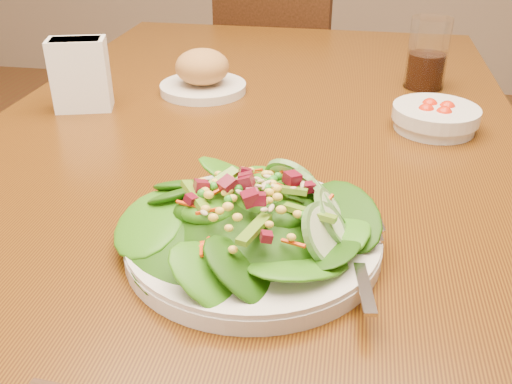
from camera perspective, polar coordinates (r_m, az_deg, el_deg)
dining_table at (r=1.01m, az=-0.36°, el=1.50°), size 0.90×1.40×0.75m
chair_far at (r=2.03m, az=2.58°, el=10.17°), size 0.48×0.48×0.87m
salad_plate at (r=0.63m, az=0.57°, el=-3.40°), size 0.29×0.29×0.08m
bread_plate at (r=1.12m, az=-5.37°, el=11.59°), size 0.17×0.17×0.08m
tomato_bowl at (r=0.99m, az=17.49°, el=7.14°), size 0.14×0.14×0.05m
drinking_glass at (r=1.18m, az=16.73°, el=12.67°), size 0.08×0.08×0.14m
napkin_holder at (r=1.06m, az=-17.18°, el=11.32°), size 0.11×0.08×0.13m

